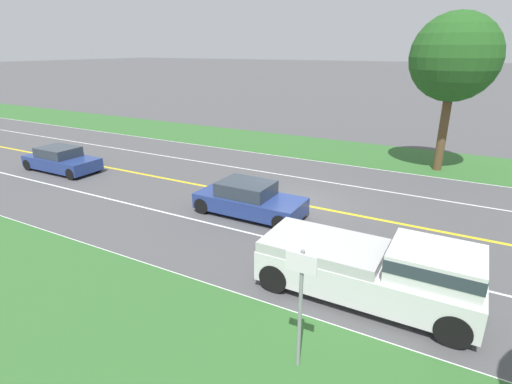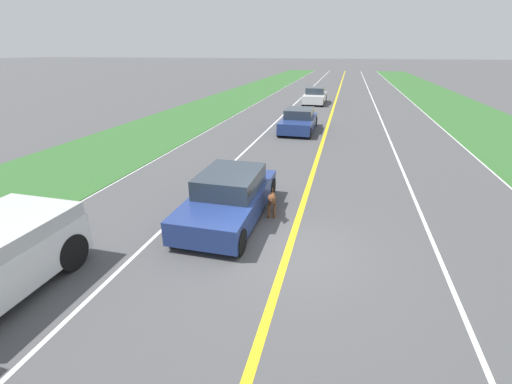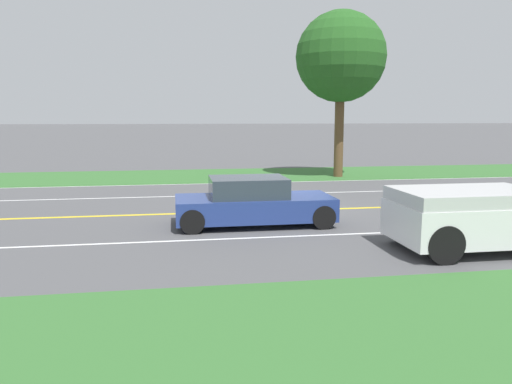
{
  "view_description": "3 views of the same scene",
  "coord_description": "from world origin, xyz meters",
  "px_view_note": "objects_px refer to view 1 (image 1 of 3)",
  "views": [
    {
      "loc": [
        14.91,
        6.12,
        6.36
      ],
      "look_at": [
        1.76,
        -1.12,
        0.92
      ],
      "focal_mm": 28.0,
      "sensor_mm": 36.0,
      "label": 1
    },
    {
      "loc": [
        -1.03,
        7.18,
        4.52
      ],
      "look_at": [
        1.19,
        -1.4,
        0.83
      ],
      "focal_mm": 24.0,
      "sensor_mm": 36.0,
      "label": 2
    },
    {
      "loc": [
        15.56,
        -3.47,
        3.02
      ],
      "look_at": [
        1.77,
        -1.2,
        0.9
      ],
      "focal_mm": 35.0,
      "sensor_mm": 36.0,
      "label": 3
    }
  ],
  "objects_px": {
    "roadside_tree_left_near": "(455,58)",
    "car_trailing_near": "(61,160)",
    "ego_car": "(249,200)",
    "dog": "(255,192)",
    "street_sign": "(300,297)",
    "pickup_truck": "(376,269)"
  },
  "relations": [
    {
      "from": "dog",
      "to": "roadside_tree_left_near",
      "type": "relative_size",
      "value": 0.15
    },
    {
      "from": "dog",
      "to": "street_sign",
      "type": "xyz_separation_m",
      "value": [
        7.82,
        5.36,
        1.19
      ]
    },
    {
      "from": "ego_car",
      "to": "dog",
      "type": "bearing_deg",
      "value": -162.45
    },
    {
      "from": "ego_car",
      "to": "roadside_tree_left_near",
      "type": "distance_m",
      "value": 13.1
    },
    {
      "from": "ego_car",
      "to": "pickup_truck",
      "type": "distance_m",
      "value": 6.77
    },
    {
      "from": "car_trailing_near",
      "to": "ego_car",
      "type": "bearing_deg",
      "value": 88.41
    },
    {
      "from": "ego_car",
      "to": "car_trailing_near",
      "type": "distance_m",
      "value": 11.99
    },
    {
      "from": "dog",
      "to": "roadside_tree_left_near",
      "type": "xyz_separation_m",
      "value": [
        -9.23,
        6.37,
        5.35
      ]
    },
    {
      "from": "car_trailing_near",
      "to": "roadside_tree_left_near",
      "type": "bearing_deg",
      "value": 119.23
    },
    {
      "from": "dog",
      "to": "car_trailing_near",
      "type": "bearing_deg",
      "value": -96.14
    },
    {
      "from": "roadside_tree_left_near",
      "to": "street_sign",
      "type": "distance_m",
      "value": 17.58
    },
    {
      "from": "dog",
      "to": "pickup_truck",
      "type": "height_order",
      "value": "pickup_truck"
    },
    {
      "from": "dog",
      "to": "pickup_truck",
      "type": "relative_size",
      "value": 0.21
    },
    {
      "from": "ego_car",
      "to": "pickup_truck",
      "type": "bearing_deg",
      "value": 59.1
    },
    {
      "from": "street_sign",
      "to": "car_trailing_near",
      "type": "bearing_deg",
      "value": -112.36
    },
    {
      "from": "pickup_truck",
      "to": "dog",
      "type": "bearing_deg",
      "value": -126.96
    },
    {
      "from": "dog",
      "to": "roadside_tree_left_near",
      "type": "bearing_deg",
      "value": 135.08
    },
    {
      "from": "roadside_tree_left_near",
      "to": "street_sign",
      "type": "height_order",
      "value": "roadside_tree_left_near"
    },
    {
      "from": "roadside_tree_left_near",
      "to": "ego_car",
      "type": "bearing_deg",
      "value": -30.0
    },
    {
      "from": "roadside_tree_left_near",
      "to": "car_trailing_near",
      "type": "bearing_deg",
      "value": -60.77
    },
    {
      "from": "roadside_tree_left_near",
      "to": "pickup_truck",
      "type": "bearing_deg",
      "value": -0.82
    },
    {
      "from": "pickup_truck",
      "to": "car_trailing_near",
      "type": "bearing_deg",
      "value": -102.07
    }
  ]
}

